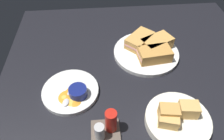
% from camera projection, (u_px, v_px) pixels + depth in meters
% --- Properties ---
extents(ground_plane, '(1.10, 1.10, 0.03)m').
position_uv_depth(ground_plane, '(140.00, 80.00, 0.83)').
color(ground_plane, black).
extents(plate_sandwich_main, '(0.28, 0.28, 0.02)m').
position_uv_depth(plate_sandwich_main, '(146.00, 53.00, 0.91)').
color(plate_sandwich_main, silver).
rests_on(plate_sandwich_main, ground_plane).
extents(sandwich_half_near, '(0.14, 0.09, 0.05)m').
position_uv_depth(sandwich_half_near, '(155.00, 54.00, 0.85)').
color(sandwich_half_near, '#C68C42').
rests_on(sandwich_half_near, plate_sandwich_main).
extents(sandwich_half_far, '(0.15, 0.13, 0.05)m').
position_uv_depth(sandwich_half_far, '(157.00, 43.00, 0.90)').
color(sandwich_half_far, tan).
rests_on(sandwich_half_far, plate_sandwich_main).
extents(sandwich_half_extra, '(0.14, 0.15, 0.05)m').
position_uv_depth(sandwich_half_extra, '(140.00, 40.00, 0.92)').
color(sandwich_half_extra, tan).
rests_on(sandwich_half_extra, plate_sandwich_main).
extents(ramekin_dark_sauce, '(0.07, 0.07, 0.04)m').
position_uv_depth(ramekin_dark_sauce, '(140.00, 39.00, 0.93)').
color(ramekin_dark_sauce, '#0C144C').
rests_on(ramekin_dark_sauce, plate_sandwich_main).
extents(spoon_by_dark_ramekin, '(0.07, 0.09, 0.01)m').
position_uv_depth(spoon_by_dark_ramekin, '(149.00, 49.00, 0.91)').
color(spoon_by_dark_ramekin, silver).
rests_on(spoon_by_dark_ramekin, plate_sandwich_main).
extents(plate_chips_companion, '(0.20, 0.20, 0.02)m').
position_uv_depth(plate_chips_companion, '(71.00, 91.00, 0.76)').
color(plate_chips_companion, silver).
rests_on(plate_chips_companion, ground_plane).
extents(ramekin_light_gravy, '(0.06, 0.06, 0.03)m').
position_uv_depth(ramekin_light_gravy, '(78.00, 92.00, 0.73)').
color(ramekin_light_gravy, navy).
rests_on(ramekin_light_gravy, plate_chips_companion).
extents(spoon_by_gravy_ramekin, '(0.03, 0.10, 0.01)m').
position_uv_depth(spoon_by_gravy_ramekin, '(67.00, 99.00, 0.72)').
color(spoon_by_gravy_ramekin, silver).
rests_on(spoon_by_gravy_ramekin, plate_chips_companion).
extents(plantain_chip_scatter, '(0.12, 0.11, 0.01)m').
position_uv_depth(plantain_chip_scatter, '(72.00, 95.00, 0.73)').
color(plantain_chip_scatter, orange).
rests_on(plantain_chip_scatter, plate_chips_companion).
extents(bread_basket_rear, '(0.21, 0.21, 0.08)m').
position_uv_depth(bread_basket_rear, '(177.00, 119.00, 0.66)').
color(bread_basket_rear, silver).
rests_on(bread_basket_rear, ground_plane).
extents(condiment_caddy, '(0.09, 0.09, 0.10)m').
position_uv_depth(condiment_caddy, '(107.00, 127.00, 0.63)').
color(condiment_caddy, brown).
rests_on(condiment_caddy, ground_plane).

